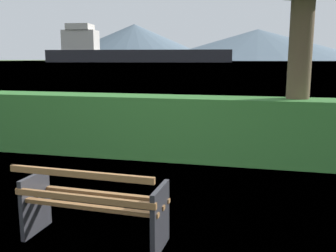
% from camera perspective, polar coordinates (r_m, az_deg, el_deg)
% --- Properties ---
extents(ground_plane, '(1400.00, 1400.00, 0.00)m').
position_cam_1_polar(ground_plane, '(4.32, -10.87, -16.65)').
color(ground_plane, '#4C6B33').
extents(water_surface, '(620.00, 620.00, 0.00)m').
position_cam_1_polar(water_surface, '(309.63, 13.29, 9.57)').
color(water_surface, '#6B8EA3').
rests_on(water_surface, ground_plane).
extents(park_bench, '(1.57, 0.63, 0.87)m').
position_cam_1_polar(park_bench, '(4.10, -11.44, -11.72)').
color(park_bench, olive).
rests_on(park_bench, ground_plane).
extents(hedge_row, '(11.65, 0.84, 1.22)m').
position_cam_1_polar(hedge_row, '(7.36, 0.35, -0.18)').
color(hedge_row, '#387A33').
rests_on(hedge_row, ground_plane).
extents(cargo_ship_large, '(115.27, 28.66, 23.43)m').
position_cam_1_polar(cargo_ship_large, '(237.73, -6.72, 11.24)').
color(cargo_ship_large, '#232328').
rests_on(cargo_ship_large, water_surface).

